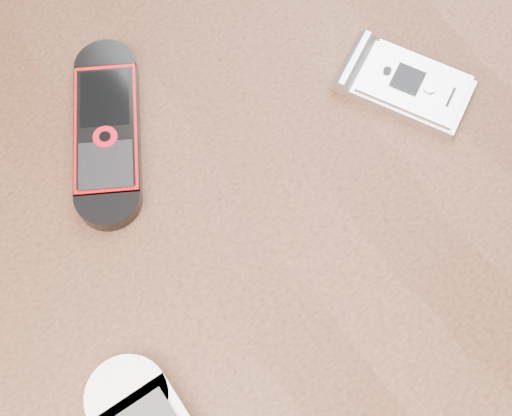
{
  "coord_description": "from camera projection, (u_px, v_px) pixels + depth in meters",
  "views": [
    {
      "loc": [
        -0.1,
        -0.14,
        1.2
      ],
      "look_at": [
        0.01,
        0.0,
        0.76
      ],
      "focal_mm": 50.0,
      "sensor_mm": 36.0,
      "label": 1
    }
  ],
  "objects": [
    {
      "name": "table",
      "position": [
        251.0,
        266.0,
        0.58
      ],
      "size": [
        1.2,
        0.8,
        0.75
      ],
      "color": "black",
      "rests_on": "ground"
    },
    {
      "name": "ground",
      "position": [
        254.0,
        385.0,
        1.17
      ],
      "size": [
        4.0,
        4.0,
        0.0
      ],
      "primitive_type": "plane",
      "color": "#472B19",
      "rests_on": "ground"
    },
    {
      "name": "nokia_black_red",
      "position": [
        107.0,
        131.0,
        0.5
      ],
      "size": [
        0.11,
        0.15,
        0.01
      ],
      "primitive_type": "cube",
      "rotation": [
        0.0,
        0.0,
        -0.55
      ],
      "color": "black",
      "rests_on": "table"
    },
    {
      "name": "motorola_razr",
      "position": [
        410.0,
        85.0,
        0.51
      ],
      "size": [
        0.09,
        0.11,
        0.01
      ],
      "primitive_type": "cube",
      "rotation": [
        0.0,
        0.0,
        0.47
      ],
      "color": "#B6B6BA",
      "rests_on": "table"
    }
  ]
}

